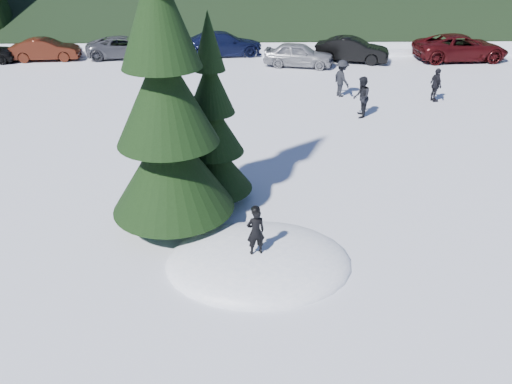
{
  "coord_description": "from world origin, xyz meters",
  "views": [
    {
      "loc": [
        -0.31,
        -9.83,
        7.11
      ],
      "look_at": [
        -0.03,
        1.57,
        1.1
      ],
      "focal_mm": 35.0,
      "sensor_mm": 36.0,
      "label": 1
    }
  ],
  "objects_px": {
    "adult_1": "(436,85)",
    "car_6": "(461,47)",
    "child_skier": "(256,231)",
    "car_2": "(125,47)",
    "car_5": "(352,50)",
    "car_3": "(223,44)",
    "adult_0": "(361,97)",
    "spruce_tall": "(166,107)",
    "car_1": "(46,49)",
    "adult_2": "(342,78)",
    "spruce_short": "(212,133)",
    "car_4": "(299,55)"
  },
  "relations": [
    {
      "from": "adult_0",
      "to": "car_2",
      "type": "xyz_separation_m",
      "value": [
        -12.32,
        11.51,
        -0.22
      ]
    },
    {
      "from": "adult_1",
      "to": "car_2",
      "type": "xyz_separation_m",
      "value": [
        -16.23,
        9.41,
        -0.13
      ]
    },
    {
      "from": "adult_0",
      "to": "adult_1",
      "type": "bearing_deg",
      "value": 128.91
    },
    {
      "from": "child_skier",
      "to": "car_4",
      "type": "xyz_separation_m",
      "value": [
        2.98,
        19.68,
        -0.38
      ]
    },
    {
      "from": "spruce_short",
      "to": "spruce_tall",
      "type": "bearing_deg",
      "value": -125.54
    },
    {
      "from": "adult_2",
      "to": "car_4",
      "type": "height_order",
      "value": "adult_2"
    },
    {
      "from": "spruce_short",
      "to": "adult_2",
      "type": "xyz_separation_m",
      "value": [
        5.53,
        10.28,
        -1.24
      ]
    },
    {
      "from": "car_2",
      "to": "car_4",
      "type": "relative_size",
      "value": 1.15
    },
    {
      "from": "child_skier",
      "to": "car_6",
      "type": "relative_size",
      "value": 0.21
    },
    {
      "from": "spruce_tall",
      "to": "car_1",
      "type": "distance_m",
      "value": 22.18
    },
    {
      "from": "car_3",
      "to": "spruce_tall",
      "type": "bearing_deg",
      "value": 169.83
    },
    {
      "from": "car_2",
      "to": "car_3",
      "type": "relative_size",
      "value": 0.92
    },
    {
      "from": "adult_2",
      "to": "car_5",
      "type": "distance_m",
      "value": 7.27
    },
    {
      "from": "adult_0",
      "to": "car_2",
      "type": "relative_size",
      "value": 0.37
    },
    {
      "from": "car_1",
      "to": "car_2",
      "type": "xyz_separation_m",
      "value": [
        4.65,
        0.64,
        -0.01
      ]
    },
    {
      "from": "car_2",
      "to": "car_3",
      "type": "bearing_deg",
      "value": -93.84
    },
    {
      "from": "child_skier",
      "to": "adult_1",
      "type": "height_order",
      "value": "child_skier"
    },
    {
      "from": "adult_2",
      "to": "spruce_tall",
      "type": "bearing_deg",
      "value": 130.01
    },
    {
      "from": "spruce_short",
      "to": "adult_2",
      "type": "relative_size",
      "value": 3.11
    },
    {
      "from": "spruce_short",
      "to": "car_1",
      "type": "distance_m",
      "value": 21.34
    },
    {
      "from": "adult_1",
      "to": "car_5",
      "type": "xyz_separation_m",
      "value": [
        -2.33,
        7.93,
        -0.05
      ]
    },
    {
      "from": "adult_2",
      "to": "car_4",
      "type": "relative_size",
      "value": 0.43
    },
    {
      "from": "adult_2",
      "to": "car_6",
      "type": "bearing_deg",
      "value": -70.49
    },
    {
      "from": "adult_1",
      "to": "child_skier",
      "type": "bearing_deg",
      "value": 137.67
    },
    {
      "from": "car_6",
      "to": "spruce_tall",
      "type": "bearing_deg",
      "value": 137.7
    },
    {
      "from": "spruce_tall",
      "to": "adult_2",
      "type": "distance_m",
      "value": 13.61
    },
    {
      "from": "child_skier",
      "to": "car_4",
      "type": "height_order",
      "value": "child_skier"
    },
    {
      "from": "car_5",
      "to": "adult_1",
      "type": "bearing_deg",
      "value": -146.29
    },
    {
      "from": "car_4",
      "to": "adult_1",
      "type": "bearing_deg",
      "value": -126.87
    },
    {
      "from": "spruce_short",
      "to": "adult_0",
      "type": "bearing_deg",
      "value": 51.29
    },
    {
      "from": "spruce_tall",
      "to": "car_6",
      "type": "xyz_separation_m",
      "value": [
        15.09,
        18.94,
        -2.55
      ]
    },
    {
      "from": "car_3",
      "to": "car_6",
      "type": "relative_size",
      "value": 0.91
    },
    {
      "from": "adult_0",
      "to": "car_2",
      "type": "distance_m",
      "value": 16.86
    },
    {
      "from": "adult_0",
      "to": "car_6",
      "type": "height_order",
      "value": "adult_0"
    },
    {
      "from": "child_skier",
      "to": "adult_0",
      "type": "distance_m",
      "value": 11.73
    },
    {
      "from": "adult_1",
      "to": "car_4",
      "type": "bearing_deg",
      "value": 31.08
    },
    {
      "from": "adult_1",
      "to": "car_6",
      "type": "height_order",
      "value": "car_6"
    },
    {
      "from": "adult_1",
      "to": "car_5",
      "type": "relative_size",
      "value": 0.35
    },
    {
      "from": "car_1",
      "to": "adult_0",
      "type": "bearing_deg",
      "value": -128.12
    },
    {
      "from": "spruce_short",
      "to": "car_4",
      "type": "xyz_separation_m",
      "value": [
        4.1,
        16.21,
        -1.42
      ]
    },
    {
      "from": "car_2",
      "to": "adult_2",
      "type": "bearing_deg",
      "value": -133.1
    },
    {
      "from": "child_skier",
      "to": "car_2",
      "type": "relative_size",
      "value": 0.25
    },
    {
      "from": "car_1",
      "to": "car_2",
      "type": "bearing_deg",
      "value": -87.67
    },
    {
      "from": "adult_0",
      "to": "car_3",
      "type": "height_order",
      "value": "adult_0"
    },
    {
      "from": "car_6",
      "to": "spruce_short",
      "type": "bearing_deg",
      "value": 137.47
    },
    {
      "from": "car_5",
      "to": "spruce_tall",
      "type": "bearing_deg",
      "value": 173.12
    },
    {
      "from": "child_skier",
      "to": "adult_1",
      "type": "distance_m",
      "value": 15.48
    },
    {
      "from": "spruce_tall",
      "to": "car_1",
      "type": "height_order",
      "value": "spruce_tall"
    },
    {
      "from": "adult_1",
      "to": "car_1",
      "type": "relative_size",
      "value": 0.39
    },
    {
      "from": "adult_1",
      "to": "car_4",
      "type": "relative_size",
      "value": 0.38
    }
  ]
}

